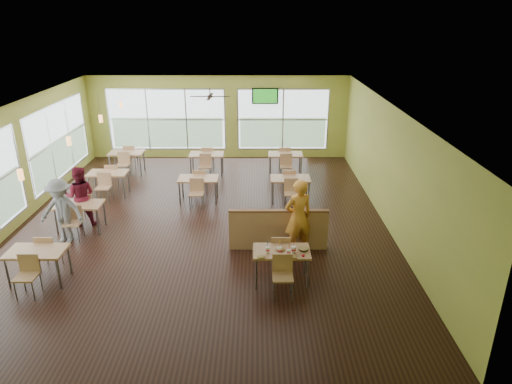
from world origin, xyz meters
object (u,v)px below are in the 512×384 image
(man_plaid, at_px, (298,217))
(food_basket, at_px, (303,249))
(half_wall_divider, at_px, (278,229))
(main_table, at_px, (282,255))

(man_plaid, height_order, food_basket, man_plaid)
(half_wall_divider, bearing_deg, main_table, -90.00)
(half_wall_divider, bearing_deg, man_plaid, -24.09)
(main_table, distance_m, half_wall_divider, 1.45)
(half_wall_divider, xyz_separation_m, man_plaid, (0.45, -0.20, 0.42))
(man_plaid, relative_size, food_basket, 8.41)
(food_basket, bearing_deg, main_table, -178.48)
(main_table, xyz_separation_m, half_wall_divider, (0.00, 1.45, -0.11))
(half_wall_divider, height_order, food_basket, half_wall_divider)
(half_wall_divider, xyz_separation_m, food_basket, (0.46, -1.44, 0.26))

